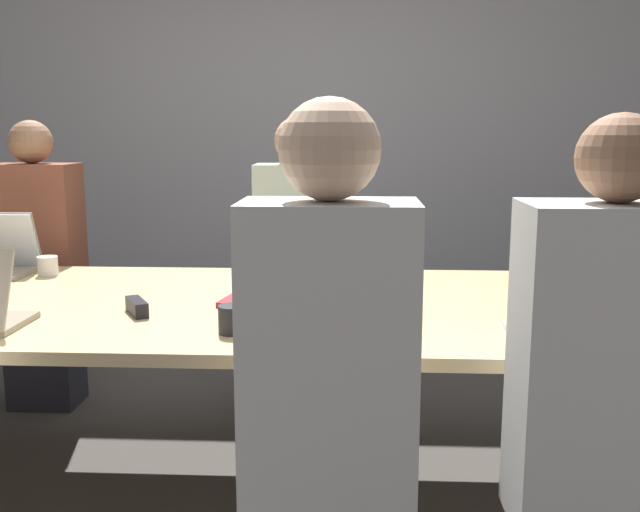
{
  "coord_description": "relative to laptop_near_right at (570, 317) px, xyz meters",
  "views": [
    {
      "loc": [
        0.41,
        -2.47,
        1.36
      ],
      "look_at": [
        0.28,
        0.1,
        0.9
      ],
      "focal_mm": 40.0,
      "sensor_mm": 36.0,
      "label": 1
    }
  ],
  "objects": [
    {
      "name": "curtain_wall",
      "position": [
        -1.04,
        2.79,
        0.58
      ],
      "size": [
        12.0,
        0.06,
        2.8
      ],
      "color": "#ADADB2",
      "rests_on": "ground_plane"
    },
    {
      "name": "laptop_near_right",
      "position": [
        0.0,
        0.0,
        0.0
      ],
      "size": [
        0.34,
        0.24,
        0.24
      ],
      "rotation": [
        0.0,
        0.0,
        3.14
      ],
      "color": "silver",
      "rests_on": "conference_table"
    },
    {
      "name": "laptop_near_midright",
      "position": [
        -0.72,
        -0.04,
        -0.0
      ],
      "size": [
        0.36,
        0.22,
        0.23
      ],
      "rotation": [
        0.0,
        0.0,
        3.14
      ],
      "color": "gray",
      "rests_on": "conference_table"
    },
    {
      "name": "ground_plane",
      "position": [
        -1.04,
        0.43,
        -0.82
      ],
      "size": [
        24.0,
        24.0,
        0.0
      ],
      "primitive_type": "plane",
      "color": "#4C4742"
    },
    {
      "name": "stapler",
      "position": [
        -1.35,
        0.23,
        -0.04
      ],
      "size": [
        0.11,
        0.15,
        0.05
      ],
      "rotation": [
        0.0,
        0.0,
        0.53
      ],
      "color": "black",
      "rests_on": "conference_table"
    },
    {
      "name": "notebook",
      "position": [
        -0.99,
        0.38,
        -0.06
      ],
      "size": [
        0.23,
        0.19,
        0.02
      ],
      "rotation": [
        0.0,
        0.0,
        -0.21
      ],
      "color": "maroon",
      "rests_on": "conference_table"
    },
    {
      "name": "person_far_left",
      "position": [
        -2.16,
        1.29,
        -0.14
      ],
      "size": [
        0.4,
        0.24,
        1.41
      ],
      "color": "#2D2D38",
      "rests_on": "ground_plane"
    },
    {
      "name": "conference_table",
      "position": [
        -1.04,
        0.43,
        -0.12
      ],
      "size": [
        3.61,
        1.24,
        0.75
      ],
      "color": "#D6B77F",
      "rests_on": "ground_plane"
    },
    {
      "name": "person_near_midright",
      "position": [
        -0.68,
        -0.47,
        -0.12
      ],
      "size": [
        0.4,
        0.24,
        1.43
      ],
      "rotation": [
        0.0,
        0.0,
        3.14
      ],
      "color": "#2D2D38",
      "rests_on": "ground_plane"
    },
    {
      "name": "person_near_right",
      "position": [
        -0.06,
        -0.48,
        -0.15
      ],
      "size": [
        0.4,
        0.24,
        1.39
      ],
      "rotation": [
        0.0,
        0.0,
        3.14
      ],
      "color": "#2D2D38",
      "rests_on": "ground_plane"
    },
    {
      "name": "cup_far_left",
      "position": [
        -1.92,
        0.85,
        -0.03
      ],
      "size": [
        0.08,
        0.08,
        0.08
      ],
      "color": "white",
      "rests_on": "conference_table"
    },
    {
      "name": "person_far_center",
      "position": [
        -0.9,
        1.3,
        -0.13
      ],
      "size": [
        0.4,
        0.24,
        1.42
      ],
      "color": "#2D2D38",
      "rests_on": "ground_plane"
    },
    {
      "name": "laptop_far_center",
      "position": [
        -0.86,
        0.81,
        -0.0
      ],
      "size": [
        0.32,
        0.23,
        0.23
      ],
      "color": "silver",
      "rests_on": "conference_table"
    },
    {
      "name": "cup_near_midright",
      "position": [
        -0.99,
        0.02,
        -0.03
      ],
      "size": [
        0.09,
        0.09,
        0.09
      ],
      "color": "#232328",
      "rests_on": "conference_table"
    }
  ]
}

